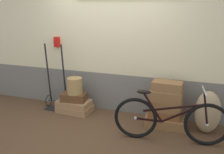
% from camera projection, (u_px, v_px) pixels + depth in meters
% --- Properties ---
extents(ground, '(9.75, 5.20, 0.06)m').
position_uv_depth(ground, '(96.00, 127.00, 4.43)').
color(ground, '#513823').
extents(station_building, '(7.75, 0.74, 2.65)m').
position_uv_depth(station_building, '(113.00, 44.00, 4.83)').
color(station_building, slate).
rests_on(station_building, ground).
extents(suitcase_0, '(0.68, 0.44, 0.13)m').
position_uv_depth(suitcase_0, '(75.00, 109.00, 4.99)').
color(suitcase_0, '#9E754C').
rests_on(suitcase_0, ground).
extents(suitcase_1, '(0.65, 0.42, 0.11)m').
position_uv_depth(suitcase_1, '(74.00, 103.00, 4.96)').
color(suitcase_1, '#9E754C').
rests_on(suitcase_1, suitcase_0).
extents(suitcase_2, '(0.50, 0.35, 0.15)m').
position_uv_depth(suitcase_2, '(74.00, 97.00, 4.91)').
color(suitcase_2, brown).
rests_on(suitcase_2, suitcase_1).
extents(suitcase_3, '(0.72, 0.41, 0.16)m').
position_uv_depth(suitcase_3, '(166.00, 122.00, 4.39)').
color(suitcase_3, olive).
rests_on(suitcase_3, ground).
extents(suitcase_4, '(0.54, 0.33, 0.13)m').
position_uv_depth(suitcase_4, '(165.00, 113.00, 4.39)').
color(suitcase_4, brown).
rests_on(suitcase_4, suitcase_3).
extents(suitcase_5, '(0.54, 0.33, 0.16)m').
position_uv_depth(suitcase_5, '(167.00, 106.00, 4.33)').
color(suitcase_5, olive).
rests_on(suitcase_5, suitcase_4).
extents(suitcase_6, '(0.55, 0.31, 0.19)m').
position_uv_depth(suitcase_6, '(166.00, 96.00, 4.29)').
color(suitcase_6, olive).
rests_on(suitcase_6, suitcase_5).
extents(suitcase_7, '(0.52, 0.32, 0.16)m').
position_uv_depth(suitcase_7, '(167.00, 86.00, 4.26)').
color(suitcase_7, olive).
rests_on(suitcase_7, suitcase_6).
extents(wicker_basket, '(0.29, 0.29, 0.31)m').
position_uv_depth(wicker_basket, '(75.00, 86.00, 4.83)').
color(wicker_basket, '#A8844C').
rests_on(wicker_basket, suitcase_2).
extents(luggage_trolley, '(0.44, 0.34, 1.32)m').
position_uv_depth(luggage_trolley, '(56.00, 92.00, 5.14)').
color(luggage_trolley, black).
rests_on(luggage_trolley, ground).
extents(burlap_sack, '(0.41, 0.35, 0.72)m').
position_uv_depth(burlap_sack, '(208.00, 112.00, 4.11)').
color(burlap_sack, tan).
rests_on(burlap_sack, ground).
extents(bicycle, '(1.73, 0.46, 0.87)m').
position_uv_depth(bicycle, '(170.00, 120.00, 3.83)').
color(bicycle, black).
rests_on(bicycle, ground).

